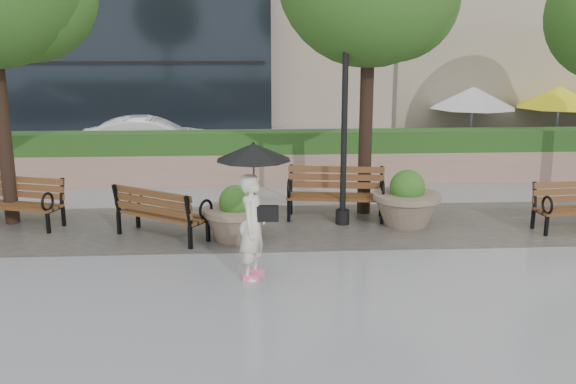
{
  "coord_description": "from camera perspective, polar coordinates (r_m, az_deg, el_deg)",
  "views": [
    {
      "loc": [
        0.1,
        -9.33,
        3.71
      ],
      "look_at": [
        0.74,
        1.4,
        1.1
      ],
      "focal_mm": 40.0,
      "sensor_mm": 36.0,
      "label": 1
    }
  ],
  "objects": [
    {
      "name": "ground",
      "position": [
        10.04,
        -3.81,
        -8.06
      ],
      "size": [
        100.0,
        100.0,
        0.0
      ],
      "primitive_type": "plane",
      "color": "gray",
      "rests_on": "ground"
    },
    {
      "name": "cobble_strip",
      "position": [
        12.87,
        -3.74,
        -3.11
      ],
      "size": [
        28.0,
        3.2,
        0.01
      ],
      "primitive_type": "cube",
      "color": "#383330",
      "rests_on": "ground"
    },
    {
      "name": "hedge_wall",
      "position": [
        16.61,
        -3.73,
        3.05
      ],
      "size": [
        24.0,
        0.8,
        1.35
      ],
      "color": "tan",
      "rests_on": "ground"
    },
    {
      "name": "cafe_wall",
      "position": [
        21.56,
        22.66,
        8.06
      ],
      "size": [
        10.0,
        0.6,
        4.0
      ],
      "primitive_type": "cube",
      "color": "tan",
      "rests_on": "ground"
    },
    {
      "name": "cafe_hedge",
      "position": [
        19.57,
        23.7,
        2.9
      ],
      "size": [
        8.0,
        0.5,
        0.9
      ],
      "primitive_type": "cube",
      "color": "#204918",
      "rests_on": "ground"
    },
    {
      "name": "asphalt_street",
      "position": [
        20.66,
        -3.66,
        3.28
      ],
      "size": [
        40.0,
        7.0,
        0.0
      ],
      "primitive_type": "cube",
      "color": "black",
      "rests_on": "ground"
    },
    {
      "name": "bench_1",
      "position": [
        13.88,
        -22.88,
        -1.71
      ],
      "size": [
        1.94,
        1.25,
        0.97
      ],
      "rotation": [
        0.0,
        0.0,
        -0.31
      ],
      "color": "brown",
      "rests_on": "ground"
    },
    {
      "name": "bench_2",
      "position": [
        12.29,
        -11.12,
        -2.75
      ],
      "size": [
        1.92,
        1.63,
        0.99
      ],
      "rotation": [
        0.0,
        0.0,
        2.54
      ],
      "color": "brown",
      "rests_on": "ground"
    },
    {
      "name": "bench_3",
      "position": [
        13.35,
        4.24,
        -1.1
      ],
      "size": [
        2.09,
        1.07,
        1.07
      ],
      "rotation": [
        0.0,
        0.0,
        -0.14
      ],
      "color": "brown",
      "rests_on": "ground"
    },
    {
      "name": "planter_left",
      "position": [
        11.99,
        -4.6,
        -2.37
      ],
      "size": [
        1.25,
        1.25,
        1.05
      ],
      "color": "#7F6B56",
      "rests_on": "ground"
    },
    {
      "name": "planter_right",
      "position": [
        13.07,
        10.49,
        -1.05
      ],
      "size": [
        1.36,
        1.36,
        1.14
      ],
      "color": "#7F6B56",
      "rests_on": "ground"
    },
    {
      "name": "lamppost",
      "position": [
        12.67,
        5.02,
        5.67
      ],
      "size": [
        0.28,
        0.28,
        4.43
      ],
      "color": "black",
      "rests_on": "ground"
    },
    {
      "name": "patio_umb_white",
      "position": [
        19.34,
        16.13,
        8.02
      ],
      "size": [
        2.5,
        2.5,
        2.3
      ],
      "color": "black",
      "rests_on": "ground"
    },
    {
      "name": "patio_umb_yellow_a",
      "position": [
        20.38,
        22.98,
        7.74
      ],
      "size": [
        2.5,
        2.5,
        2.3
      ],
      "color": "black",
      "rests_on": "ground"
    },
    {
      "name": "car_right",
      "position": [
        19.7,
        -12.07,
        4.52
      ],
      "size": [
        4.28,
        1.77,
        1.38
      ],
      "primitive_type": "imported",
      "rotation": [
        0.0,
        0.0,
        1.65
      ],
      "color": "silver",
      "rests_on": "ground"
    },
    {
      "name": "pedestrian",
      "position": [
        9.86,
        -3.09,
        -0.52
      ],
      "size": [
        1.16,
        1.16,
        2.13
      ],
      "rotation": [
        0.0,
        0.0,
        1.2
      ],
      "color": "beige",
      "rests_on": "ground"
    }
  ]
}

